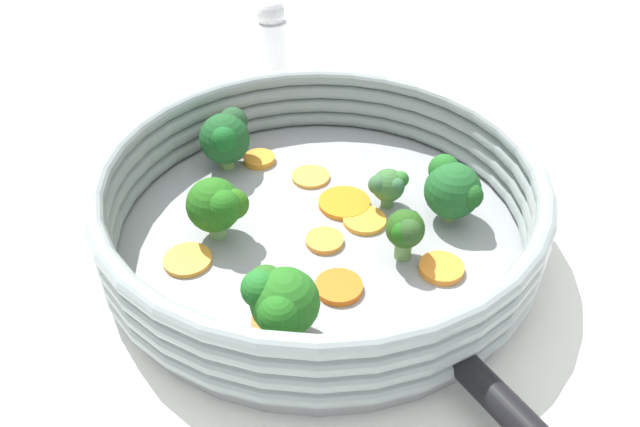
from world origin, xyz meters
name	(u,v)px	position (x,y,z in m)	size (l,w,h in m)	color
ground_plane	(320,240)	(0.00, 0.00, 0.00)	(4.00, 4.00, 0.00)	white
skillet	(320,234)	(0.00, 0.00, 0.01)	(0.34, 0.34, 0.01)	#939699
skillet_rim_wall	(320,198)	(0.00, 0.00, 0.04)	(0.36, 0.36, 0.06)	#8C9998
skillet_rivet_left	(408,378)	(-0.03, 0.16, 0.02)	(0.01, 0.01, 0.01)	#91959A
skillet_rivet_right	(487,335)	(-0.09, 0.14, 0.02)	(0.01, 0.01, 0.01)	#929A9B
carrot_slice_0	(279,320)	(0.05, 0.10, 0.02)	(0.04, 0.04, 0.00)	orange
carrot_slice_1	(342,287)	(0.00, 0.07, 0.02)	(0.04, 0.04, 0.01)	orange
carrot_slice_2	(364,219)	(-0.04, 0.00, 0.02)	(0.04, 0.04, 0.00)	orange
carrot_slice_3	(311,177)	(-0.01, -0.07, 0.02)	(0.04, 0.04, 0.00)	#F29B3A
carrot_slice_4	(188,260)	(0.11, 0.02, 0.02)	(0.04, 0.04, 0.00)	orange
carrot_slice_5	(441,268)	(-0.08, 0.07, 0.02)	(0.03, 0.03, 0.01)	orange
carrot_slice_6	(259,159)	(0.04, -0.11, 0.02)	(0.03, 0.03, 0.01)	orange
carrot_slice_7	(320,241)	(0.00, 0.02, 0.02)	(0.03, 0.03, 0.00)	orange
carrot_slice_8	(344,203)	(-0.03, -0.03, 0.02)	(0.05, 0.05, 0.00)	orange
broccoli_floret_0	(405,231)	(-0.06, 0.05, 0.04)	(0.03, 0.04, 0.04)	#699650
broccoli_floret_1	(279,301)	(0.05, 0.11, 0.05)	(0.05, 0.05, 0.06)	#8AAA6F
broccoli_floret_2	(388,185)	(-0.06, -0.02, 0.04)	(0.04, 0.03, 0.04)	#62954A
broccoli_floret_3	(218,205)	(0.08, 0.00, 0.05)	(0.05, 0.05, 0.05)	#7CB26A
broccoli_floret_4	(453,188)	(-0.11, 0.01, 0.05)	(0.05, 0.05, 0.05)	#7C9F56
broccoli_floret_5	(226,137)	(0.07, -0.11, 0.05)	(0.05, 0.05, 0.05)	#759F50
salt_shaker	(269,44)	(0.00, -0.30, 0.05)	(0.04, 0.04, 0.11)	white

